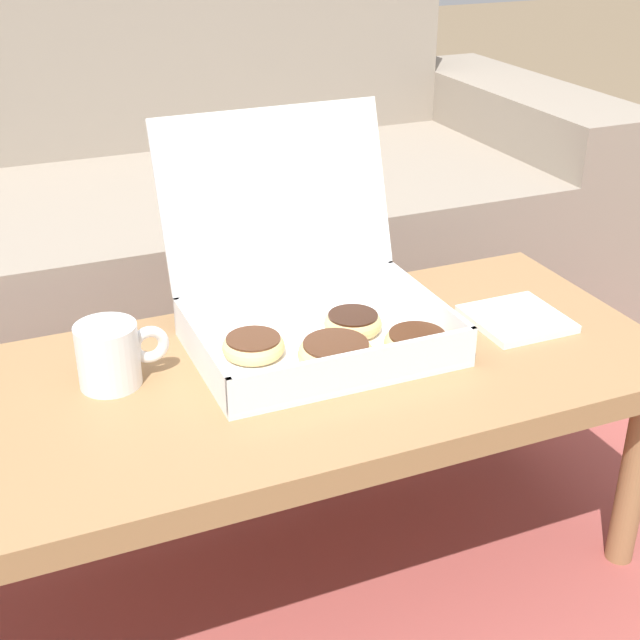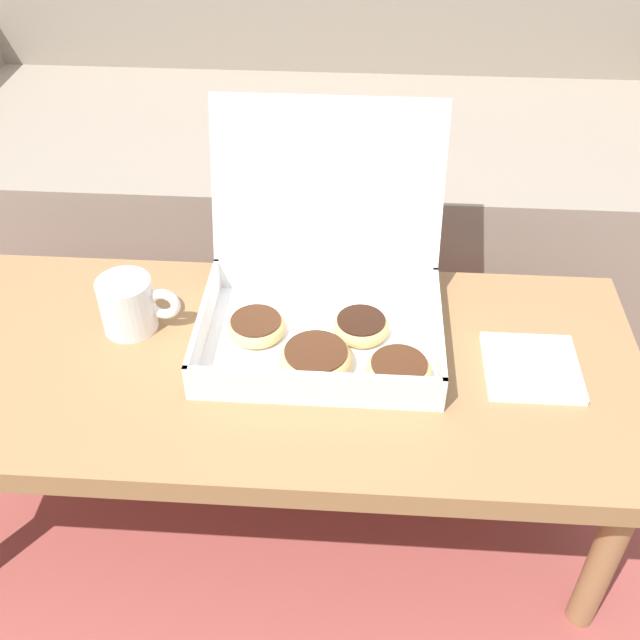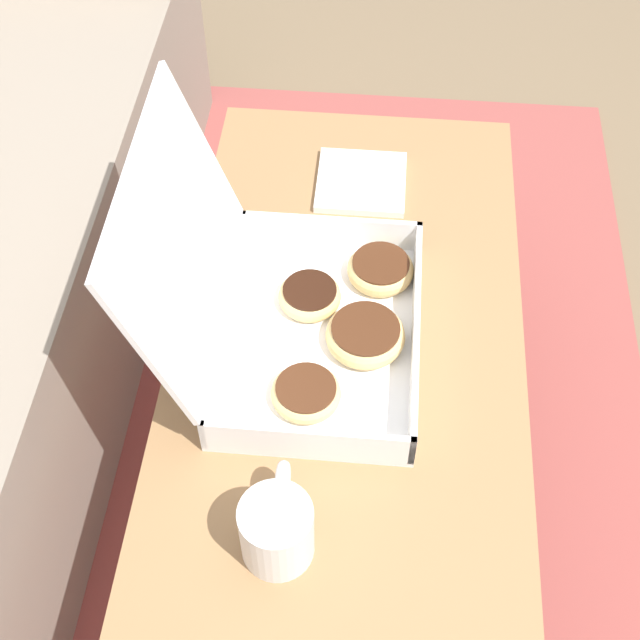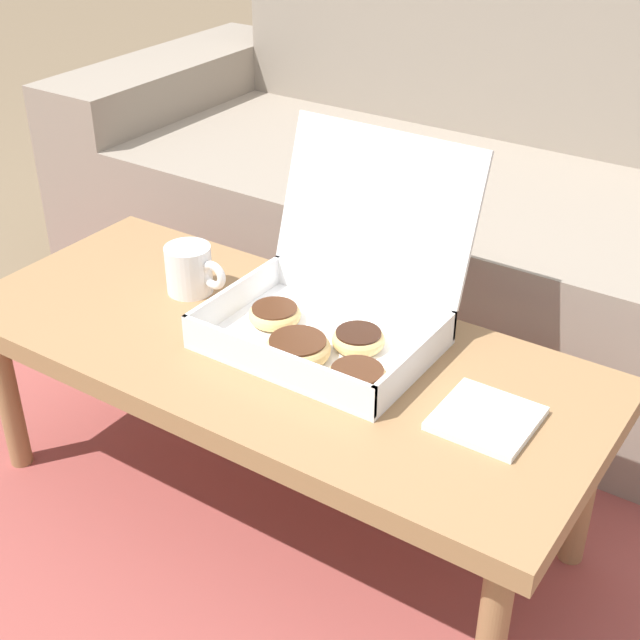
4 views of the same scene
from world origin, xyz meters
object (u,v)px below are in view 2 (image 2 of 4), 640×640
Objects in this scene: couch at (313,151)px; coffee_table at (273,377)px; coffee_mug at (130,305)px; pastry_box at (327,307)px.

coffee_table is (0.00, -0.85, 0.04)m from couch.
coffee_table is at bearing -14.67° from coffee_mug.
coffee_table is at bearing -142.60° from pastry_box.
pastry_box reaches higher than coffee_mug.
pastry_box is at bearing -84.19° from couch.
pastry_box is at bearing 0.07° from coffee_mug.
coffee_table is at bearing -90.00° from couch.
pastry_box is 0.31m from coffee_mug.
coffee_table is 0.14m from pastry_box.
couch is 1.84× the size of coffee_table.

